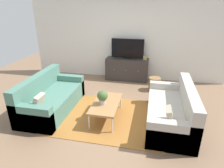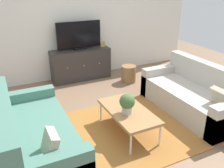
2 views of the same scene
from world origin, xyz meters
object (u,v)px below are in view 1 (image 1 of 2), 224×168
couch_right_side (174,112)px  tv_console (127,69)px  couch_left_side (49,99)px  flat_screen_tv (128,49)px  mantel_clock (145,58)px  potted_plant (102,97)px  wicker_basket (154,84)px  coffee_table (106,104)px

couch_right_side → tv_console: size_ratio=1.39×
couch_left_side → flat_screen_tv: 2.95m
tv_console → mantel_clock: (0.57, 0.00, 0.43)m
couch_left_side → tv_console: bearing=57.0°
mantel_clock → couch_right_side: bearing=-72.1°
couch_left_side → couch_right_side: 2.88m
tv_console → couch_left_side: bearing=-123.0°
potted_plant → flat_screen_tv: size_ratio=0.30×
tv_console → flat_screen_tv: bearing=90.0°
couch_left_side → tv_console: couch_left_side is taller
couch_left_side → flat_screen_tv: bearing=57.3°
potted_plant → flat_screen_tv: bearing=86.2°
flat_screen_tv → wicker_basket: 1.44m
coffee_table → wicker_basket: 2.07m
couch_right_side → mantel_clock: bearing=107.9°
potted_plant → tv_console: tv_console is taller
tv_console → flat_screen_tv: size_ratio=1.33×
couch_right_side → potted_plant: (-1.51, -0.17, 0.28)m
potted_plant → tv_console: (0.17, 2.54, -0.21)m
coffee_table → mantel_clock: mantel_clock is taller
mantel_clock → wicker_basket: (0.36, -0.68, -0.59)m
tv_console → coffee_table: bearing=-92.5°
potted_plant → mantel_clock: bearing=73.7°
tv_console → flat_screen_tv: 0.68m
wicker_basket → tv_console: bearing=143.8°
couch_right_side → potted_plant: size_ratio=6.18×
coffee_table → tv_console: tv_console is taller
couch_left_side → potted_plant: couch_left_side is taller
flat_screen_tv → coffee_table: bearing=-92.4°
couch_right_side → flat_screen_tv: size_ratio=1.85×
tv_console → mantel_clock: 0.71m
mantel_clock → wicker_basket: bearing=-62.4°
tv_console → mantel_clock: mantel_clock is taller
wicker_basket → potted_plant: bearing=-120.5°
coffee_table → wicker_basket: coffee_table is taller
flat_screen_tv → mantel_clock: flat_screen_tv is taller
coffee_table → mantel_clock: 2.60m
couch_right_side → tv_console: couch_right_side is taller
couch_left_side → coffee_table: size_ratio=1.77×
couch_right_side → tv_console: bearing=119.5°
flat_screen_tv → wicker_basket: (0.93, -0.70, -0.85)m
potted_plant → mantel_clock: mantel_clock is taller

